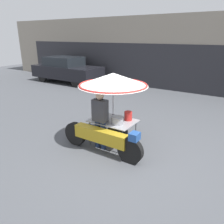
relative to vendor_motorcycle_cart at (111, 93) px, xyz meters
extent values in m
plane|color=#4C4F54|center=(0.57, -0.29, -1.46)|extent=(36.00, 36.00, 0.00)
cube|color=gray|center=(0.57, 8.00, 0.46)|extent=(28.00, 2.00, 3.85)
cube|color=#28282D|center=(0.57, 6.97, -0.26)|extent=(23.80, 0.06, 2.40)
cylinder|color=black|center=(0.83, -0.49, -1.14)|extent=(0.63, 0.14, 0.63)
cylinder|color=black|center=(-0.84, -0.49, -1.14)|extent=(0.63, 0.14, 0.63)
cube|color=#B7931E|center=(-0.01, -0.49, -0.98)|extent=(1.48, 0.24, 0.32)
cube|color=#234C93|center=(0.93, -0.49, -0.76)|extent=(0.20, 0.24, 0.18)
cylinder|color=black|center=(-0.01, 0.34, -1.17)|extent=(0.57, 0.14, 0.57)
cylinder|color=#515156|center=(0.50, -0.27, -1.12)|extent=(0.03, 0.03, 0.67)
cylinder|color=#515156|center=(0.50, 0.44, -1.12)|extent=(0.03, 0.03, 0.67)
cylinder|color=#515156|center=(-0.51, -0.27, -1.12)|extent=(0.03, 0.03, 0.67)
cylinder|color=#515156|center=(-0.51, 0.44, -1.12)|extent=(0.03, 0.03, 0.67)
cube|color=#9E9EA3|center=(-0.01, 0.08, -0.78)|extent=(1.19, 0.85, 0.02)
cylinder|color=#B2B2B7|center=(-0.01, 0.08, -0.30)|extent=(0.03, 0.03, 0.94)
cone|color=white|center=(-0.01, 0.08, 0.33)|extent=(1.76, 1.76, 0.32)
torus|color=red|center=(-0.01, 0.08, 0.19)|extent=(1.72, 1.72, 0.05)
cylinder|color=#B7B7BC|center=(-0.27, -0.06, -0.67)|extent=(0.39, 0.39, 0.18)
cylinder|color=#939399|center=(0.20, -0.04, -0.67)|extent=(0.31, 0.31, 0.18)
cylinder|color=red|center=(0.32, 0.32, -0.65)|extent=(0.21, 0.21, 0.24)
cylinder|color=navy|center=(-0.26, -0.26, -1.08)|extent=(0.14, 0.14, 0.75)
cylinder|color=navy|center=(-0.08, -0.26, -1.08)|extent=(0.14, 0.14, 0.75)
cube|color=#38383D|center=(-0.17, -0.26, -0.42)|extent=(0.38, 0.22, 0.57)
sphere|color=tan|center=(-0.17, -0.26, -0.04)|extent=(0.20, 0.20, 0.20)
cylinder|color=black|center=(-5.52, 4.77, -1.16)|extent=(0.61, 0.20, 0.61)
cylinder|color=black|center=(-5.52, 6.32, -1.16)|extent=(0.61, 0.20, 0.61)
cylinder|color=black|center=(-8.32, 4.77, -1.16)|extent=(0.61, 0.20, 0.61)
cylinder|color=black|center=(-8.32, 6.32, -1.16)|extent=(0.61, 0.20, 0.61)
cube|color=black|center=(-6.92, 5.55, -0.79)|extent=(4.52, 1.83, 0.72)
cube|color=#1E2328|center=(-7.15, 5.55, -0.16)|extent=(2.17, 1.61, 0.54)
cylinder|color=brown|center=(-8.71, 6.47, -1.35)|extent=(0.29, 0.29, 0.21)
sphere|color=#1E5B2D|center=(-8.71, 6.47, -0.99)|extent=(0.59, 0.59, 0.59)
camera|label=1|loc=(2.90, -4.45, 1.37)|focal=35.00mm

